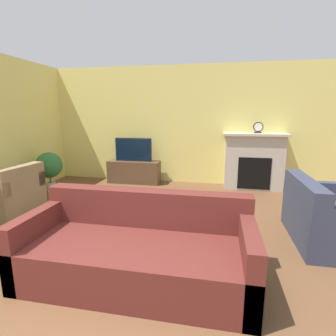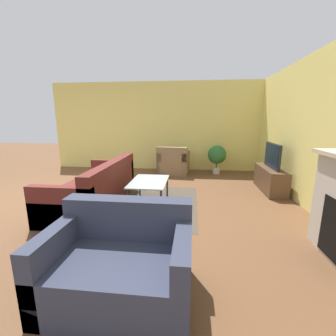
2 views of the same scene
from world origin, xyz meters
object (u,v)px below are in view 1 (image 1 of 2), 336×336
object	(u,v)px
potted_plant	(49,166)
couch_sectional	(138,251)
coffee_table	(151,205)
mantel_clock	(258,127)
couch_loveseat	(325,220)
tv	(133,150)
armchair_by_window	(9,196)

from	to	relation	value
potted_plant	couch_sectional	bearing A→B (deg)	-42.53
coffee_table	mantel_clock	xyz separation A→B (m)	(1.68, 2.59, 0.93)
couch_loveseat	coffee_table	bearing A→B (deg)	94.63
couch_loveseat	mantel_clock	size ratio (longest dim) A/B	5.33
couch_sectional	potted_plant	size ratio (longest dim) A/B	2.67
potted_plant	couch_loveseat	bearing A→B (deg)	-15.30
tv	couch_sectional	xyz separation A→B (m)	(1.21, -3.53, -0.51)
armchair_by_window	coffee_table	bearing A→B (deg)	89.00
tv	armchair_by_window	distance (m)	2.73
potted_plant	mantel_clock	distance (m)	4.48
armchair_by_window	mantel_clock	size ratio (longest dim) A/B	3.92
couch_sectional	armchair_by_window	size ratio (longest dim) A/B	2.43
tv	couch_sectional	world-z (taller)	tv
tv	coffee_table	world-z (taller)	tv
armchair_by_window	couch_loveseat	bearing A→B (deg)	93.95
tv	couch_sectional	distance (m)	3.76
tv	potted_plant	world-z (taller)	tv
couch_loveseat	mantel_clock	world-z (taller)	mantel_clock
couch_loveseat	mantel_clock	xyz separation A→B (m)	(-0.57, 2.41, 1.04)
mantel_clock	coffee_table	bearing A→B (deg)	-123.05
tv	coffee_table	distance (m)	2.79
potted_plant	mantel_clock	xyz separation A→B (m)	(4.28, 1.08, 0.79)
mantel_clock	potted_plant	bearing A→B (deg)	-165.83
couch_sectional	couch_loveseat	size ratio (longest dim) A/B	1.79
couch_sectional	couch_loveseat	bearing A→B (deg)	28.82
couch_sectional	potted_plant	distance (m)	3.70
tv	armchair_by_window	size ratio (longest dim) A/B	0.95
couch_loveseat	coffee_table	xyz separation A→B (m)	(-2.26, -0.18, 0.11)
tv	couch_sectional	bearing A→B (deg)	-71.07
couch_loveseat	coffee_table	size ratio (longest dim) A/B	1.26
armchair_by_window	potted_plant	world-z (taller)	potted_plant
armchair_by_window	couch_sectional	bearing A→B (deg)	69.34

